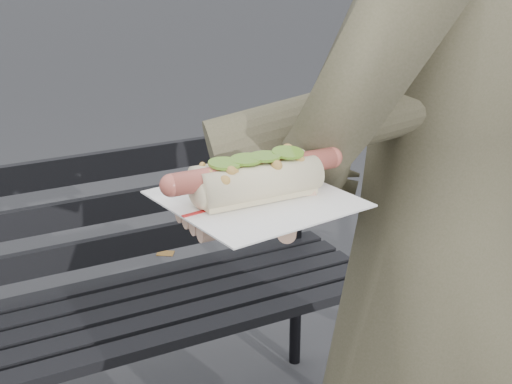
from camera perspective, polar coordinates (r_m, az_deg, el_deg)
park_bench at (r=2.05m, az=-11.99°, el=-7.40°), size 1.50×0.44×0.88m
person at (r=1.20m, az=14.06°, el=-6.11°), size 0.80×0.65×1.89m
held_hotdog at (r=0.94m, az=8.22°, el=5.25°), size 0.63×0.32×0.20m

